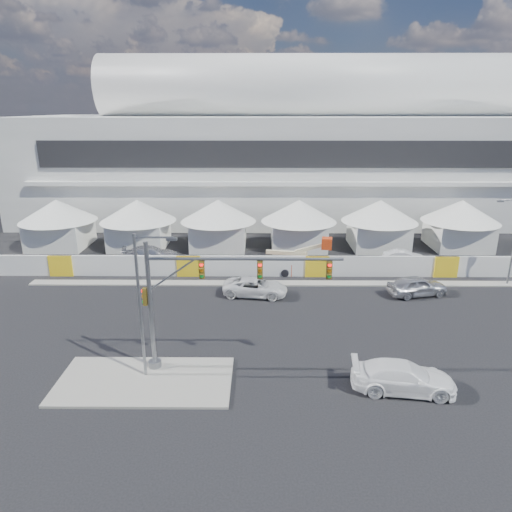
{
  "coord_description": "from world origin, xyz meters",
  "views": [
    {
      "loc": [
        0.61,
        -25.75,
        15.12
      ],
      "look_at": [
        0.33,
        10.0,
        3.46
      ],
      "focal_mm": 32.0,
      "sensor_mm": 36.0,
      "label": 1
    }
  ],
  "objects_px": {
    "streetlight_median": "(143,297)",
    "boom_lift": "(281,263)",
    "lot_car_a": "(404,257)",
    "traffic_mast": "(190,299)",
    "pickup_near": "(403,377)",
    "pickup_curb": "(255,287)",
    "lot_car_c": "(151,254)",
    "sedan_silver": "(417,286)"
  },
  "relations": [
    {
      "from": "pickup_curb",
      "to": "lot_car_c",
      "type": "height_order",
      "value": "lot_car_c"
    },
    {
      "from": "streetlight_median",
      "to": "boom_lift",
      "type": "xyz_separation_m",
      "value": [
        8.52,
        17.93,
        -4.08
      ]
    },
    {
      "from": "pickup_curb",
      "to": "lot_car_c",
      "type": "bearing_deg",
      "value": 57.85
    },
    {
      "from": "lot_car_a",
      "to": "streetlight_median",
      "type": "distance_m",
      "value": 29.89
    },
    {
      "from": "lot_car_c",
      "to": "boom_lift",
      "type": "relative_size",
      "value": 0.76
    },
    {
      "from": "streetlight_median",
      "to": "pickup_near",
      "type": "bearing_deg",
      "value": -4.8
    },
    {
      "from": "sedan_silver",
      "to": "pickup_near",
      "type": "xyz_separation_m",
      "value": [
        -5.24,
        -13.68,
        -0.02
      ]
    },
    {
      "from": "pickup_near",
      "to": "lot_car_a",
      "type": "height_order",
      "value": "pickup_near"
    },
    {
      "from": "streetlight_median",
      "to": "boom_lift",
      "type": "relative_size",
      "value": 1.15
    },
    {
      "from": "lot_car_c",
      "to": "sedan_silver",
      "type": "bearing_deg",
      "value": -119.29
    },
    {
      "from": "pickup_curb",
      "to": "traffic_mast",
      "type": "bearing_deg",
      "value": 169.09
    },
    {
      "from": "lot_car_a",
      "to": "boom_lift",
      "type": "height_order",
      "value": "boom_lift"
    },
    {
      "from": "pickup_curb",
      "to": "traffic_mast",
      "type": "distance_m",
      "value": 12.6
    },
    {
      "from": "lot_car_a",
      "to": "boom_lift",
      "type": "distance_m",
      "value": 12.91
    },
    {
      "from": "traffic_mast",
      "to": "streetlight_median",
      "type": "height_order",
      "value": "streetlight_median"
    },
    {
      "from": "pickup_near",
      "to": "boom_lift",
      "type": "bearing_deg",
      "value": 23.88
    },
    {
      "from": "pickup_near",
      "to": "lot_car_a",
      "type": "xyz_separation_m",
      "value": [
        6.63,
        21.89,
        -0.15
      ]
    },
    {
      "from": "sedan_silver",
      "to": "traffic_mast",
      "type": "distance_m",
      "value": 21.13
    },
    {
      "from": "lot_car_a",
      "to": "streetlight_median",
      "type": "relative_size",
      "value": 0.48
    },
    {
      "from": "sedan_silver",
      "to": "lot_car_a",
      "type": "bearing_deg",
      "value": -22.57
    },
    {
      "from": "traffic_mast",
      "to": "boom_lift",
      "type": "height_order",
      "value": "traffic_mast"
    },
    {
      "from": "boom_lift",
      "to": "lot_car_a",
      "type": "bearing_deg",
      "value": 22.4
    },
    {
      "from": "sedan_silver",
      "to": "pickup_near",
      "type": "bearing_deg",
      "value": 146.07
    },
    {
      "from": "traffic_mast",
      "to": "streetlight_median",
      "type": "relative_size",
      "value": 1.33
    },
    {
      "from": "boom_lift",
      "to": "pickup_curb",
      "type": "bearing_deg",
      "value": -103.0
    },
    {
      "from": "lot_car_c",
      "to": "traffic_mast",
      "type": "bearing_deg",
      "value": -170.54
    },
    {
      "from": "pickup_curb",
      "to": "lot_car_c",
      "type": "relative_size",
      "value": 0.95
    },
    {
      "from": "traffic_mast",
      "to": "sedan_silver",
      "type": "bearing_deg",
      "value": 33.86
    },
    {
      "from": "sedan_silver",
      "to": "streetlight_median",
      "type": "distance_m",
      "value": 23.72
    },
    {
      "from": "pickup_curb",
      "to": "traffic_mast",
      "type": "xyz_separation_m",
      "value": [
        -3.64,
        -11.43,
        3.83
      ]
    },
    {
      "from": "lot_car_c",
      "to": "streetlight_median",
      "type": "xyz_separation_m",
      "value": [
        4.64,
        -20.99,
        4.25
      ]
    },
    {
      "from": "sedan_silver",
      "to": "lot_car_a",
      "type": "height_order",
      "value": "sedan_silver"
    },
    {
      "from": "lot_car_a",
      "to": "streetlight_median",
      "type": "xyz_separation_m",
      "value": [
        -21.13,
        -20.67,
        4.39
      ]
    },
    {
      "from": "streetlight_median",
      "to": "boom_lift",
      "type": "height_order",
      "value": "streetlight_median"
    },
    {
      "from": "lot_car_a",
      "to": "pickup_near",
      "type": "bearing_deg",
      "value": 170.35
    },
    {
      "from": "pickup_near",
      "to": "lot_car_a",
      "type": "relative_size",
      "value": 1.38
    },
    {
      "from": "sedan_silver",
      "to": "lot_car_c",
      "type": "bearing_deg",
      "value": 57.75
    },
    {
      "from": "pickup_near",
      "to": "streetlight_median",
      "type": "relative_size",
      "value": 0.67
    },
    {
      "from": "boom_lift",
      "to": "pickup_near",
      "type": "bearing_deg",
      "value": -62.53
    },
    {
      "from": "pickup_near",
      "to": "lot_car_a",
      "type": "bearing_deg",
      "value": -10.32
    },
    {
      "from": "lot_car_c",
      "to": "streetlight_median",
      "type": "distance_m",
      "value": 21.91
    },
    {
      "from": "sedan_silver",
      "to": "traffic_mast",
      "type": "relative_size",
      "value": 0.44
    }
  ]
}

